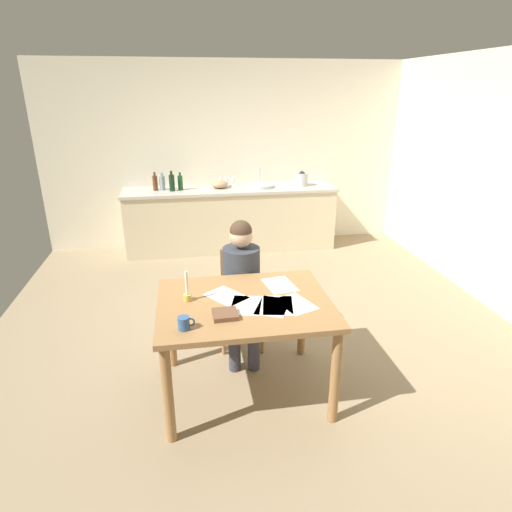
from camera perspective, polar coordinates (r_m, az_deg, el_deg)
ground_plane at (r=4.43m, az=0.05°, el=-9.10°), size 5.20×5.20×0.04m
wall_back at (r=6.46m, az=-3.83°, el=13.06°), size 5.20×0.12×2.60m
kitchen_counter at (r=6.29m, az=-3.31°, el=4.93°), size 3.00×0.64×0.90m
dining_table at (r=3.19m, az=-1.51°, el=-7.75°), size 1.25×0.98×0.78m
chair_at_table at (r=3.93m, az=-1.98°, el=-4.87°), size 0.43×0.43×0.87m
person_seated at (r=3.71m, az=-1.89°, el=-3.23°), size 0.35×0.61×1.19m
coffee_mug at (r=2.82m, az=-9.45°, el=-8.73°), size 0.11×0.08×0.09m
candlestick at (r=3.16m, az=-9.07°, el=-4.81°), size 0.06×0.06×0.23m
book_magazine at (r=2.95m, az=-4.09°, el=-7.68°), size 0.17×0.17×0.03m
paper_letter at (r=3.22m, az=-3.94°, el=-5.29°), size 0.35×0.36×0.00m
paper_bill at (r=3.07m, az=2.20°, el=-6.64°), size 0.31×0.36×0.00m
paper_envelope at (r=3.09m, az=2.89°, el=-6.50°), size 0.26×0.33×0.00m
paper_receipt at (r=3.09m, az=-1.30°, el=-6.52°), size 0.28×0.34×0.00m
paper_notice at (r=3.12m, az=5.21°, el=-6.30°), size 0.30×0.35×0.00m
paper_flyer at (r=3.40m, az=3.16°, el=-3.83°), size 0.26×0.33×0.00m
sink_unit at (r=6.24m, az=0.70°, el=9.29°), size 0.36×0.36×0.24m
bottle_oil at (r=6.17m, az=-13.17°, el=9.40°), size 0.07×0.07×0.25m
bottle_vinegar at (r=6.18m, az=-12.27°, el=9.44°), size 0.08×0.08×0.24m
bottle_wine_red at (r=6.09m, az=-11.05°, el=9.50°), size 0.07×0.07×0.28m
bottle_sauce at (r=6.13m, az=-9.96°, el=9.54°), size 0.07×0.07×0.24m
mixing_bowl at (r=6.21m, az=-4.84°, el=9.45°), size 0.24×0.24×0.11m
stovetop_kettle at (r=6.35m, az=6.05°, el=10.08°), size 0.18×0.18×0.22m
wine_glass_near_sink at (r=6.31m, az=-3.03°, el=10.19°), size 0.07×0.07×0.15m
wine_glass_by_kettle at (r=6.30m, az=-3.98°, el=10.15°), size 0.07×0.07×0.15m
wine_glass_back_left at (r=6.29m, az=-4.70°, el=10.12°), size 0.07×0.07×0.15m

